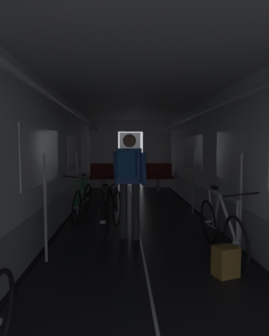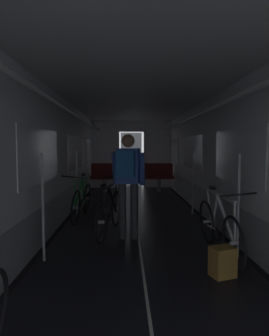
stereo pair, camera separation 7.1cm
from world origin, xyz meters
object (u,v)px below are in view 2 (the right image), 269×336
at_px(bicycle_black_in_aisle, 109,212).
at_px(backpack_on_floor, 223,262).
at_px(bench_seat_far_left, 105,175).
at_px(bench_seat_far_right, 159,175).
at_px(bicycle_green, 82,200).
at_px(bicycle_white, 219,227).
at_px(person_cyclist_aisle, 128,176).

height_order(bicycle_black_in_aisle, backpack_on_floor, bicycle_black_in_aisle).
height_order(bench_seat_far_left, backpack_on_floor, bench_seat_far_left).
bearing_deg(bench_seat_far_right, backpack_on_floor, -89.98).
height_order(bench_seat_far_right, bicycle_green, bench_seat_far_right).
bearing_deg(bench_seat_far_right, bench_seat_far_left, 180.00).
relative_size(bench_seat_far_left, bicycle_white, 0.58).
height_order(bench_seat_far_right, person_cyclist_aisle, person_cyclist_aisle).
bearing_deg(bench_seat_far_left, backpack_on_floor, -74.48).
relative_size(bench_seat_far_left, person_cyclist_aisle, 0.58).
height_order(bench_seat_far_left, bench_seat_far_right, same).
bearing_deg(bicycle_black_in_aisle, backpack_on_floor, -50.35).
relative_size(bicycle_white, bicycle_black_in_aisle, 1.01).
distance_m(bench_seat_far_right, backpack_on_floor, 6.51).
height_order(person_cyclist_aisle, backpack_on_floor, person_cyclist_aisle).
bearing_deg(bicycle_white, bench_seat_far_right, 91.60).
bearing_deg(bicycle_green, bicycle_white, -44.30).
distance_m(bench_seat_far_right, bicycle_green, 4.22).
bearing_deg(bicycle_black_in_aisle, bench_seat_far_left, 94.94).
height_order(bicycle_green, person_cyclist_aisle, person_cyclist_aisle).
distance_m(bench_seat_far_left, person_cyclist_aisle, 5.16).
distance_m(bench_seat_far_right, bicycle_white, 5.84).
bearing_deg(person_cyclist_aisle, bicycle_white, -31.09).
height_order(bench_seat_far_right, backpack_on_floor, bench_seat_far_right).
height_order(bicycle_green, backpack_on_floor, bicycle_green).
height_order(bench_seat_far_left, bicycle_white, bench_seat_far_left).
bearing_deg(person_cyclist_aisle, bicycle_black_in_aisle, 139.44).
xyz_separation_m(bench_seat_far_right, person_cyclist_aisle, (-1.07, -5.09, 0.45)).
height_order(bicycle_white, bicycle_green, bicycle_green).
height_order(bicycle_white, bicycle_black_in_aisle, bicycle_white).
bearing_deg(bicycle_white, bench_seat_far_left, 108.60).
distance_m(bicycle_white, bicycle_black_in_aisle, 1.85).
bearing_deg(bicycle_green, person_cyclist_aisle, -55.63).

